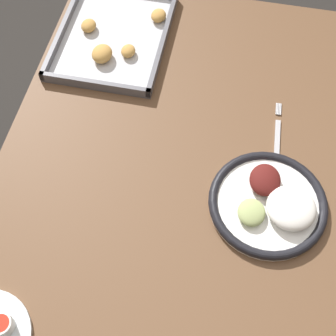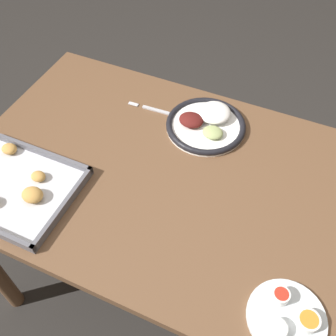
{
  "view_description": "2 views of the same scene",
  "coord_description": "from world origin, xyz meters",
  "px_view_note": "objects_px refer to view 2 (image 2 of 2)",
  "views": [
    {
      "loc": [
        -0.52,
        -0.1,
        1.7
      ],
      "look_at": [
        -0.01,
        0.0,
        0.81
      ],
      "focal_mm": 50.0,
      "sensor_mm": 36.0,
      "label": 1
    },
    {
      "loc": [
        -0.31,
        0.65,
        1.68
      ],
      "look_at": [
        -0.01,
        0.0,
        0.81
      ],
      "focal_mm": 42.0,
      "sensor_mm": 36.0,
      "label": 2
    }
  ],
  "objects_px": {
    "dinner_plate": "(206,123)",
    "saucer_plate": "(288,317)",
    "fork": "(161,111)",
    "baking_tray": "(13,186)"
  },
  "relations": [
    {
      "from": "dinner_plate",
      "to": "baking_tray",
      "type": "relative_size",
      "value": 0.7
    },
    {
      "from": "fork",
      "to": "baking_tray",
      "type": "distance_m",
      "value": 0.52
    },
    {
      "from": "dinner_plate",
      "to": "saucer_plate",
      "type": "distance_m",
      "value": 0.63
    },
    {
      "from": "dinner_plate",
      "to": "fork",
      "type": "xyz_separation_m",
      "value": [
        0.16,
        -0.0,
        -0.01
      ]
    },
    {
      "from": "fork",
      "to": "saucer_plate",
      "type": "xyz_separation_m",
      "value": [
        -0.55,
        0.5,
        0.01
      ]
    },
    {
      "from": "baking_tray",
      "to": "saucer_plate",
      "type": "bearing_deg",
      "value": 176.83
    },
    {
      "from": "dinner_plate",
      "to": "saucer_plate",
      "type": "height_order",
      "value": "dinner_plate"
    },
    {
      "from": "fork",
      "to": "saucer_plate",
      "type": "relative_size",
      "value": 1.18
    },
    {
      "from": "dinner_plate",
      "to": "saucer_plate",
      "type": "bearing_deg",
      "value": 127.41
    },
    {
      "from": "fork",
      "to": "baking_tray",
      "type": "xyz_separation_m",
      "value": [
        0.25,
        0.46,
        0.01
      ]
    }
  ]
}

